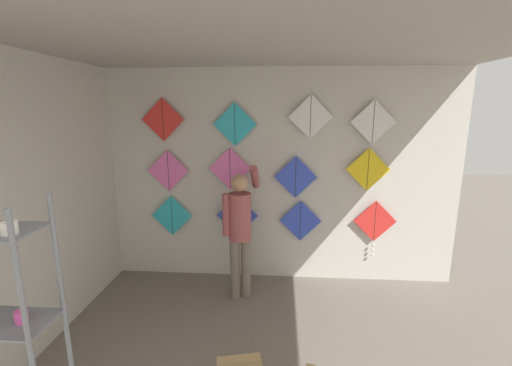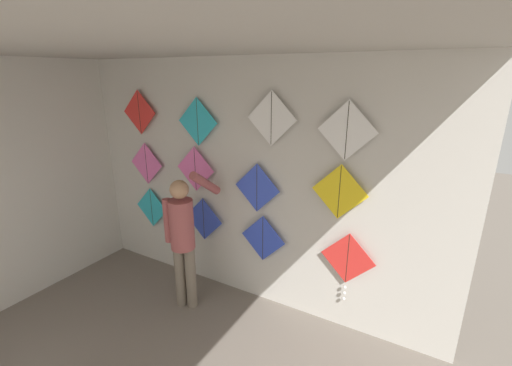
# 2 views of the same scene
# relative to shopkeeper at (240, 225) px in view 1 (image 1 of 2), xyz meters

# --- Properties ---
(back_panel) EXTENTS (4.96, 0.06, 2.80)m
(back_panel) POSITION_rel_shopkeeper_xyz_m (0.29, 0.58, 0.47)
(back_panel) COLOR beige
(back_panel) RESTS_ON ground
(ceiling_slab) EXTENTS (4.96, 4.73, 0.04)m
(ceiling_slab) POSITION_rel_shopkeeper_xyz_m (0.29, -1.42, 1.89)
(ceiling_slab) COLOR #A8A399
(shopkeeper) EXTENTS (0.41, 0.62, 1.65)m
(shopkeeper) POSITION_rel_shopkeeper_xyz_m (0.00, 0.00, 0.00)
(shopkeeper) COLOR #726656
(shopkeeper) RESTS_ON ground
(kite_0) EXTENTS (0.55, 0.01, 0.55)m
(kite_0) POSITION_rel_shopkeeper_xyz_m (-1.00, 0.49, -0.06)
(kite_0) COLOR #28B2C6
(kite_1) EXTENTS (0.55, 0.01, 0.55)m
(kite_1) POSITION_rel_shopkeeper_xyz_m (-0.10, 0.49, -0.04)
(kite_1) COLOR blue
(kite_2) EXTENTS (0.55, 0.01, 0.55)m
(kite_2) POSITION_rel_shopkeeper_xyz_m (0.74, 0.49, -0.09)
(kite_2) COLOR blue
(kite_3) EXTENTS (0.55, 0.04, 0.76)m
(kite_3) POSITION_rel_shopkeeper_xyz_m (1.71, 0.49, -0.11)
(kite_3) COLOR red
(kite_4) EXTENTS (0.55, 0.01, 0.55)m
(kite_4) POSITION_rel_shopkeeper_xyz_m (-1.01, 0.49, 0.56)
(kite_4) COLOR pink
(kite_5) EXTENTS (0.55, 0.01, 0.55)m
(kite_5) POSITION_rel_shopkeeper_xyz_m (-0.19, 0.49, 0.60)
(kite_5) COLOR pink
(kite_6) EXTENTS (0.55, 0.01, 0.55)m
(kite_6) POSITION_rel_shopkeeper_xyz_m (0.67, 0.49, 0.50)
(kite_6) COLOR blue
(kite_7) EXTENTS (0.55, 0.01, 0.55)m
(kite_7) POSITION_rel_shopkeeper_xyz_m (1.57, 0.49, 0.61)
(kite_7) COLOR yellow
(kite_8) EXTENTS (0.55, 0.01, 0.55)m
(kite_8) POSITION_rel_shopkeeper_xyz_m (-1.04, 0.49, 1.22)
(kite_8) COLOR red
(kite_9) EXTENTS (0.55, 0.01, 0.55)m
(kite_9) POSITION_rel_shopkeeper_xyz_m (-0.12, 0.49, 1.16)
(kite_9) COLOR #28B2C6
(kite_10) EXTENTS (0.55, 0.01, 0.55)m
(kite_10) POSITION_rel_shopkeeper_xyz_m (0.83, 0.49, 1.26)
(kite_10) COLOR white
(kite_11) EXTENTS (0.55, 0.01, 0.55)m
(kite_11) POSITION_rel_shopkeeper_xyz_m (1.60, 0.49, 1.20)
(kite_11) COLOR white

